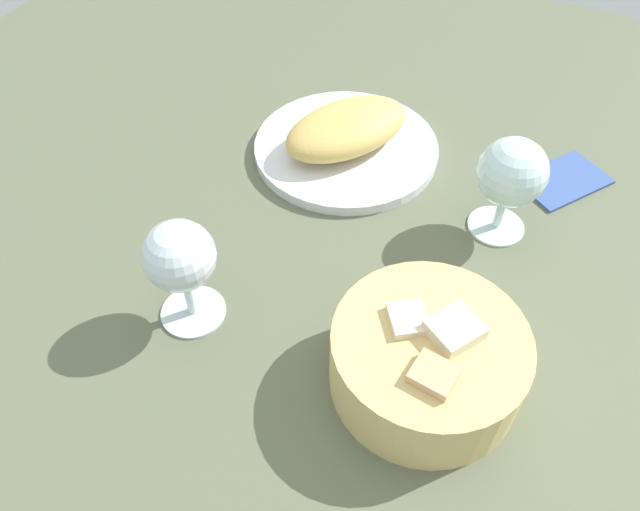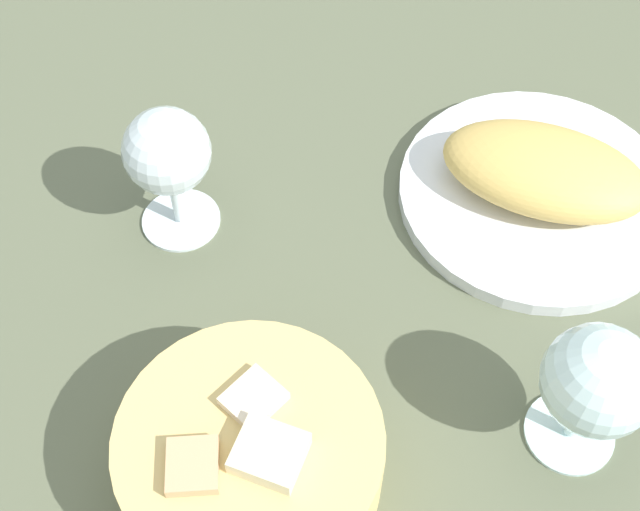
{
  "view_description": "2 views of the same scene",
  "coord_description": "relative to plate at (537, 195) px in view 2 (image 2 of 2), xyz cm",
  "views": [
    {
      "loc": [
        44.02,
        21.25,
        51.98
      ],
      "look_at": [
        6.8,
        4.48,
        5.7
      ],
      "focal_mm": 34.49,
      "sensor_mm": 36.0,
      "label": 1
    },
    {
      "loc": [
        13.09,
        40.94,
        59.5
      ],
      "look_at": [
        4.77,
        3.44,
        5.24
      ],
      "focal_mm": 48.76,
      "sensor_mm": 36.0,
      "label": 2
    }
  ],
  "objects": [
    {
      "name": "ground_plane",
      "position": [
        15.85,
        1.97,
        -1.7
      ],
      "size": [
        140.0,
        140.0,
        2.0
      ],
      "primitive_type": "cube",
      "color": "#595F48"
    },
    {
      "name": "plate",
      "position": [
        0.0,
        0.0,
        0.0
      ],
      "size": [
        24.11,
        24.11,
        1.4
      ],
      "primitive_type": "cylinder",
      "color": "silver",
      "rests_on": "ground_plane"
    },
    {
      "name": "omelette",
      "position": [
        0.0,
        0.0,
        3.2
      ],
      "size": [
        20.09,
        17.66,
        4.99
      ],
      "primitive_type": "ellipsoid",
      "rotation": [
        0.0,
        0.0,
        -0.56
      ],
      "color": "#DCB45D",
      "rests_on": "plate"
    },
    {
      "name": "lettuce_garnish",
      "position": [
        -5.39,
        -1.42,
        1.29
      ],
      "size": [
        4.16,
        4.16,
        1.18
      ],
      "primitive_type": "cone",
      "color": "#3A7B37",
      "rests_on": "plate"
    },
    {
      "name": "bread_basket",
      "position": [
        28.58,
        19.86,
        3.05
      ],
      "size": [
        17.82,
        17.82,
        8.6
      ],
      "color": "#D9BA72",
      "rests_on": "ground_plane"
    },
    {
      "name": "wine_glass_near",
      "position": [
        30.72,
        -4.38,
        7.53
      ],
      "size": [
        7.05,
        7.05,
        12.45
      ],
      "color": "silver",
      "rests_on": "ground_plane"
    },
    {
      "name": "wine_glass_far",
      "position": [
        5.47,
        21.39,
        7.28
      ],
      "size": [
        7.71,
        7.71,
        12.31
      ],
      "color": "silver",
      "rests_on": "ground_plane"
    }
  ]
}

